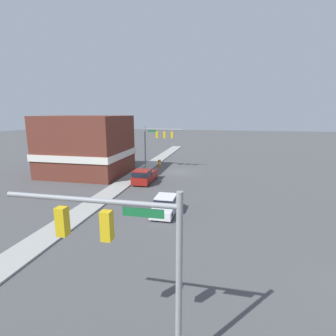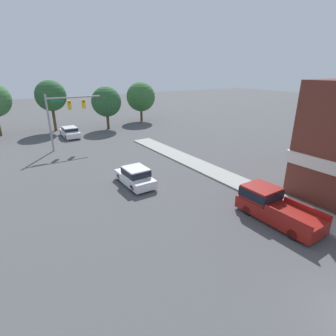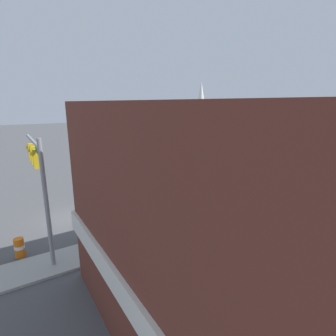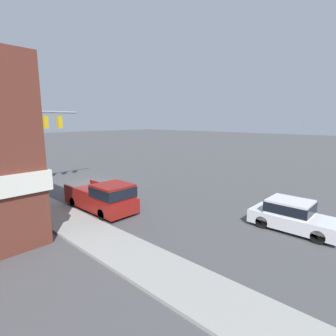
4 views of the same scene
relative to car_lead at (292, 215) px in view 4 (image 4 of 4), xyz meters
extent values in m
plane|color=#4C4C4F|center=(1.79, -16.89, -0.82)|extent=(200.00, 200.00, 0.00)
cube|color=#9E9E99|center=(7.49, -16.89, -0.75)|extent=(2.40, 60.00, 0.14)
cylinder|color=gray|center=(7.71, -18.91, 2.61)|extent=(0.22, 0.22, 6.86)
cylinder|color=gray|center=(4.65, -18.91, 5.54)|extent=(6.11, 0.18, 0.18)
cube|color=gold|center=(5.68, -18.91, 4.68)|extent=(0.36, 0.36, 1.05)
sphere|color=yellow|center=(5.68, -19.11, 4.99)|extent=(0.22, 0.22, 0.22)
cube|color=gold|center=(4.45, -18.91, 4.68)|extent=(0.36, 0.36, 1.05)
sphere|color=yellow|center=(4.45, -19.11, 4.99)|extent=(0.22, 0.22, 0.22)
cube|color=gold|center=(3.22, -18.91, 4.68)|extent=(0.36, 0.36, 1.05)
sphere|color=yellow|center=(3.22, -19.11, 4.99)|extent=(0.22, 0.22, 0.22)
cube|color=#196B38|center=(6.51, -18.91, 5.25)|extent=(1.40, 0.04, 0.30)
cylinder|color=black|center=(-0.83, 1.45, -0.49)|extent=(0.22, 0.66, 0.66)
cylinder|color=black|center=(0.83, 1.45, -0.49)|extent=(0.22, 0.66, 0.66)
cylinder|color=black|center=(-0.83, -1.23, -0.49)|extent=(0.22, 0.66, 0.66)
cylinder|color=black|center=(0.83, -1.23, -0.49)|extent=(0.22, 0.66, 0.66)
cube|color=silver|center=(0.00, 0.11, -0.29)|extent=(1.89, 4.32, 0.70)
cube|color=silver|center=(0.00, -0.15, 0.41)|extent=(1.74, 2.07, 0.71)
cube|color=black|center=(0.00, -0.15, 0.41)|extent=(1.76, 2.16, 0.50)
cylinder|color=black|center=(4.10, -8.49, -0.49)|extent=(0.22, 0.66, 0.66)
cylinder|color=black|center=(5.98, -8.49, -0.49)|extent=(0.22, 0.66, 0.66)
cylinder|color=black|center=(4.10, -11.83, -0.49)|extent=(0.22, 0.66, 0.66)
cylinder|color=black|center=(5.98, -11.83, -0.49)|extent=(0.22, 0.66, 0.66)
cube|color=maroon|center=(5.04, -10.16, -0.21)|extent=(2.10, 5.39, 0.85)
cube|color=maroon|center=(5.04, -8.69, 0.64)|extent=(2.00, 2.05, 0.87)
cube|color=black|center=(5.04, -8.69, 0.64)|extent=(2.02, 2.13, 0.61)
cube|color=maroon|center=(4.05, -11.33, 0.39)|extent=(0.12, 3.04, 0.35)
cube|color=maroon|center=(6.03, -11.33, 0.39)|extent=(0.12, 3.04, 0.35)
cylinder|color=orange|center=(5.69, -20.34, -0.26)|extent=(0.52, 0.52, 1.11)
cylinder|color=white|center=(5.69, -20.34, -0.21)|extent=(0.54, 0.54, 0.20)
camera|label=1|loc=(-5.03, 21.96, 8.17)|focal=28.00mm
camera|label=2|loc=(-8.88, -18.48, 8.36)|focal=28.00mm
camera|label=3|loc=(21.31, -20.36, 7.67)|focal=28.00mm
camera|label=4|loc=(13.94, 4.05, 4.87)|focal=28.00mm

